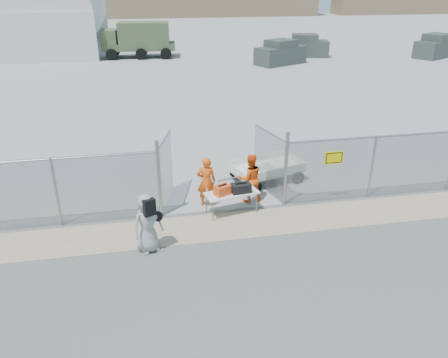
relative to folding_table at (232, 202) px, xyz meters
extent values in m
plane|color=#4B4B4B|center=(-0.21, -1.80, -0.36)|extent=(160.00, 160.00, 0.00)
cube|color=gray|center=(-0.21, 40.20, -0.35)|extent=(160.00, 80.00, 0.01)
cube|color=tan|center=(-0.21, -0.80, -0.35)|extent=(44.00, 1.60, 0.01)
cube|color=#F0491A|center=(-0.31, -0.08, 0.50)|extent=(0.57, 0.50, 0.30)
cube|color=black|center=(0.29, -0.03, 0.50)|extent=(0.63, 0.41, 0.29)
imported|color=#F05310|center=(-0.70, 0.65, 0.49)|extent=(0.66, 0.47, 1.69)
imported|color=#F05310|center=(0.75, 0.67, 0.48)|extent=(0.85, 0.68, 1.66)
imported|color=gray|center=(-2.65, -1.64, 0.50)|extent=(0.98, 0.85, 1.70)
camera|label=1|loc=(-2.52, -11.94, 6.46)|focal=35.00mm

